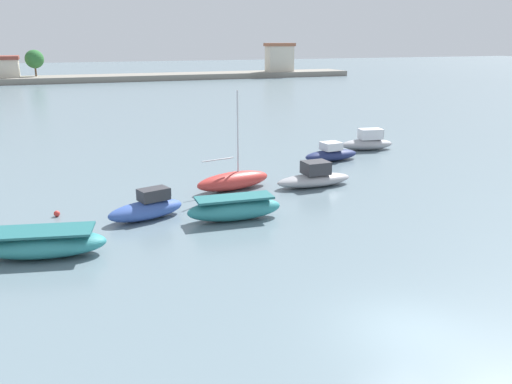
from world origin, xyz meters
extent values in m
plane|color=slate|center=(0.00, 0.00, 0.00)|extent=(400.00, 400.00, 0.00)
ellipsoid|color=teal|center=(-10.58, 10.51, 0.53)|extent=(5.52, 3.10, 1.06)
cube|color=#226367|center=(-10.58, 10.51, 1.11)|extent=(4.44, 2.56, 0.10)
ellipsoid|color=#3856A8|center=(-5.69, 13.84, 0.46)|extent=(4.27, 2.52, 0.92)
cube|color=#333338|center=(-5.25, 13.97, 1.22)|extent=(1.69, 1.29, 0.60)
cube|color=black|center=(-4.53, 14.18, 1.28)|extent=(0.31, 0.81, 0.42)
ellipsoid|color=teal|center=(-1.56, 12.13, 0.55)|extent=(4.90, 1.87, 1.10)
cube|color=#226367|center=(-1.56, 12.13, 1.16)|extent=(3.92, 1.56, 0.12)
ellipsoid|color=#C63833|center=(0.20, 17.52, 0.54)|extent=(5.08, 2.48, 1.07)
cylinder|color=silver|center=(0.53, 17.60, 3.49)|extent=(0.10, 0.10, 4.83)
cylinder|color=#B7B7BC|center=(-0.83, 17.29, 1.97)|extent=(2.07, 0.54, 0.08)
ellipsoid|color=#9E9EA3|center=(5.07, 16.44, 0.39)|extent=(4.95, 1.74, 0.79)
cube|color=#333338|center=(5.16, 16.44, 1.17)|extent=(1.58, 1.31, 0.77)
cube|color=black|center=(5.93, 16.46, 1.25)|extent=(0.11, 1.15, 0.54)
ellipsoid|color=navy|center=(9.53, 22.46, 0.41)|extent=(4.48, 1.89, 0.82)
cube|color=silver|center=(9.48, 22.46, 1.11)|extent=(1.46, 1.31, 0.58)
cube|color=black|center=(10.16, 22.51, 1.17)|extent=(0.17, 1.09, 0.41)
ellipsoid|color=#9E9EA3|center=(14.23, 25.09, 0.44)|extent=(4.56, 2.36, 0.87)
cube|color=silver|center=(14.49, 25.05, 1.28)|extent=(1.98, 1.41, 0.83)
cube|color=black|center=(15.39, 24.90, 1.37)|extent=(0.24, 1.01, 0.58)
sphere|color=red|center=(-9.92, 15.86, 0.16)|extent=(0.31, 0.31, 0.31)
cube|color=gray|center=(0.00, 106.92, 0.58)|extent=(114.22, 9.19, 1.17)
cube|color=beige|center=(-16.45, 108.21, 2.88)|extent=(4.15, 5.86, 3.42)
cube|color=brown|center=(-16.45, 108.21, 4.94)|extent=(4.57, 6.45, 0.70)
cube|color=beige|center=(41.12, 105.71, 4.00)|extent=(5.97, 3.30, 5.67)
cube|color=#995B42|center=(41.12, 105.71, 7.19)|extent=(6.56, 3.63, 0.70)
cylinder|color=brown|center=(-11.34, 108.69, 2.14)|extent=(0.36, 0.36, 1.94)
sphere|color=#2D6B33|center=(-11.34, 108.69, 4.58)|extent=(3.68, 3.68, 3.68)
camera|label=1|loc=(-9.83, -12.54, 8.88)|focal=38.21mm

